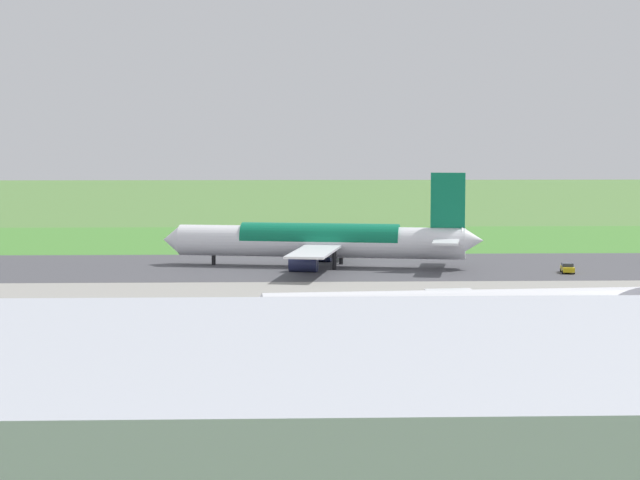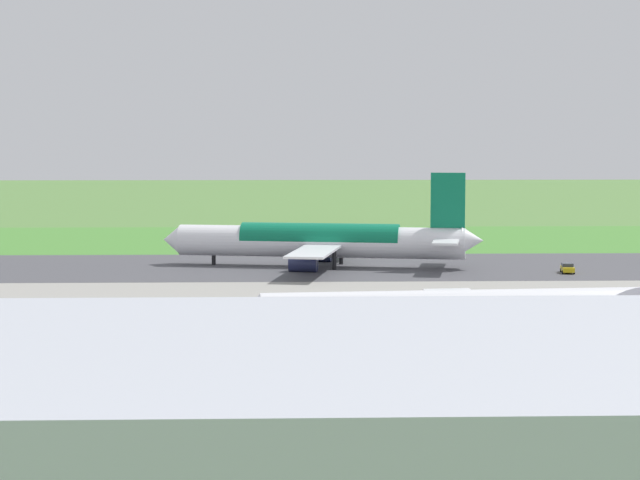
% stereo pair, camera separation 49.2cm
% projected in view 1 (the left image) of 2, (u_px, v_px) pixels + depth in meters
% --- Properties ---
extents(ground_plane, '(800.00, 800.00, 0.00)m').
position_uv_depth(ground_plane, '(384.00, 267.00, 185.73)').
color(ground_plane, '#547F3D').
extents(runway_asphalt, '(600.00, 40.01, 0.06)m').
position_uv_depth(runway_asphalt, '(384.00, 266.00, 185.73)').
color(runway_asphalt, '#47474C').
rests_on(runway_asphalt, ground).
extents(apron_concrete, '(440.00, 110.00, 0.05)m').
position_uv_depth(apron_concrete, '(450.00, 348.00, 113.27)').
color(apron_concrete, gray).
rests_on(apron_concrete, ground).
extents(grass_verge_foreground, '(600.00, 80.00, 0.04)m').
position_uv_depth(grass_verge_foreground, '(364.00, 242.00, 230.23)').
color(grass_verge_foreground, '#478534').
rests_on(grass_verge_foreground, ground).
extents(airliner_main, '(53.85, 44.34, 15.88)m').
position_uv_depth(airliner_main, '(322.00, 241.00, 184.90)').
color(airliner_main, white).
rests_on(airliner_main, ground).
extents(airliner_parked_mid, '(50.14, 41.06, 14.63)m').
position_uv_depth(airliner_parked_mid, '(488.00, 312.00, 110.75)').
color(airliner_parked_mid, white).
rests_on(airliner_parked_mid, ground).
extents(service_car_ops, '(2.35, 4.40, 1.62)m').
position_uv_depth(service_car_ops, '(567.00, 268.00, 176.52)').
color(service_car_ops, gold).
rests_on(service_car_ops, ground).
extents(no_stopping_sign, '(0.60, 0.10, 2.94)m').
position_uv_depth(no_stopping_sign, '(265.00, 235.00, 226.38)').
color(no_stopping_sign, slate).
rests_on(no_stopping_sign, ground).
extents(traffic_cone_orange, '(0.40, 0.40, 0.55)m').
position_uv_depth(traffic_cone_orange, '(230.00, 242.00, 226.80)').
color(traffic_cone_orange, orange).
rests_on(traffic_cone_orange, ground).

